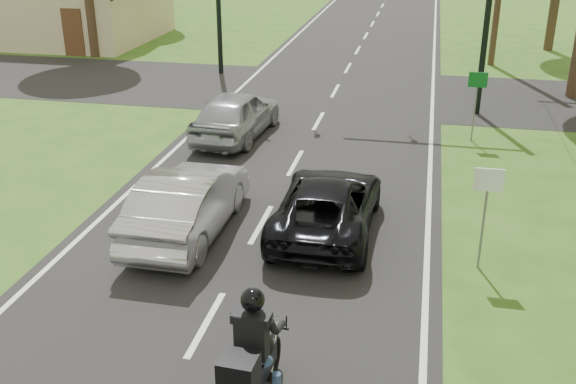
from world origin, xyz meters
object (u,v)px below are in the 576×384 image
object	(u,v)px
dark_suv	(327,205)
sign_green	(477,90)
silver_sedan	(188,202)
sign_white	(487,194)
silver_suv	(236,114)
motorcycle_rider	(252,370)

from	to	relation	value
dark_suv	sign_green	distance (m)	7.82
dark_suv	sign_green	bearing A→B (deg)	-115.55
dark_suv	sign_green	xyz separation A→B (m)	(3.40, 6.98, 0.96)
silver_sedan	sign_white	distance (m)	6.21
silver_suv	sign_white	bearing A→B (deg)	139.89
sign_white	sign_green	size ratio (longest dim) A/B	1.00
silver_sedan	dark_suv	bearing A→B (deg)	-166.12
dark_suv	motorcycle_rider	bearing A→B (deg)	89.16
dark_suv	silver_suv	xyz separation A→B (m)	(-3.72, 5.86, 0.12)
motorcycle_rider	silver_suv	size ratio (longest dim) A/B	0.55
silver_suv	sign_white	size ratio (longest dim) A/B	2.04
motorcycle_rider	silver_suv	xyz separation A→B (m)	(-3.59, 11.88, -0.06)
motorcycle_rider	silver_suv	distance (m)	12.41
motorcycle_rider	sign_white	xyz separation A→B (m)	(3.34, 5.01, 0.79)
silver_suv	motorcycle_rider	bearing A→B (deg)	111.50
sign_green	silver_sedan	bearing A→B (deg)	-129.52
motorcycle_rider	sign_green	bearing A→B (deg)	78.26
silver_sedan	sign_green	bearing A→B (deg)	-129.23
motorcycle_rider	silver_sedan	bearing A→B (deg)	121.33
dark_suv	silver_suv	bearing A→B (deg)	-57.14
motorcycle_rider	silver_sedan	size ratio (longest dim) A/B	0.54
sign_white	motorcycle_rider	bearing A→B (deg)	-123.68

